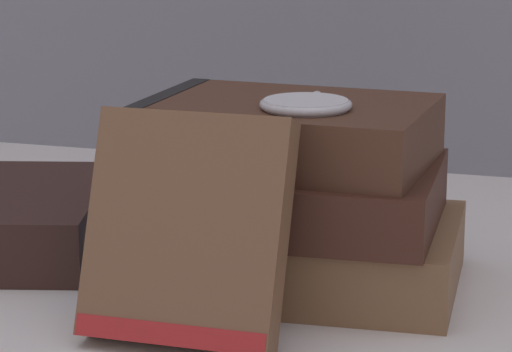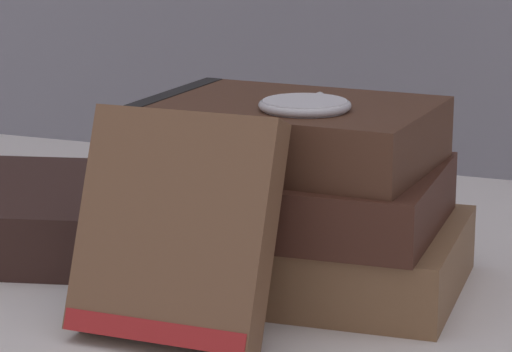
{
  "view_description": "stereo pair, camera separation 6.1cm",
  "coord_description": "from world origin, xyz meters",
  "px_view_note": "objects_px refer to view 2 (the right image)",
  "views": [
    {
      "loc": [
        0.21,
        -0.66,
        0.25
      ],
      "look_at": [
        0.01,
        0.02,
        0.07
      ],
      "focal_mm": 85.0,
      "sensor_mm": 36.0,
      "label": 1
    },
    {
      "loc": [
        0.27,
        -0.64,
        0.25
      ],
      "look_at": [
        0.01,
        0.02,
        0.07
      ],
      "focal_mm": 85.0,
      "sensor_mm": 36.0,
      "label": 2
    }
  ],
  "objects_px": {
    "book_flat_top": "(281,132)",
    "book_leaning_front": "(175,237)",
    "book_flat_bottom": "(292,252)",
    "pocket_watch": "(305,105)",
    "book_flat_middle": "(278,193)"
  },
  "relations": [
    {
      "from": "book_flat_top",
      "to": "book_leaning_front",
      "type": "relative_size",
      "value": 1.41
    },
    {
      "from": "book_flat_bottom",
      "to": "book_leaning_front",
      "type": "distance_m",
      "value": 0.12
    },
    {
      "from": "book_flat_bottom",
      "to": "book_leaning_front",
      "type": "relative_size",
      "value": 1.63
    },
    {
      "from": "book_flat_middle",
      "to": "book_flat_top",
      "type": "height_order",
      "value": "book_flat_top"
    },
    {
      "from": "book_flat_middle",
      "to": "book_leaning_front",
      "type": "distance_m",
      "value": 0.11
    },
    {
      "from": "book_flat_middle",
      "to": "book_flat_top",
      "type": "xyz_separation_m",
      "value": [
        -0.0,
        0.01,
        0.04
      ]
    },
    {
      "from": "book_flat_bottom",
      "to": "book_flat_top",
      "type": "bearing_deg",
      "value": 174.18
    },
    {
      "from": "book_leaning_front",
      "to": "book_flat_top",
      "type": "bearing_deg",
      "value": 78.83
    },
    {
      "from": "book_flat_middle",
      "to": "book_leaning_front",
      "type": "height_order",
      "value": "book_leaning_front"
    },
    {
      "from": "pocket_watch",
      "to": "book_flat_bottom",
      "type": "bearing_deg",
      "value": 126.05
    },
    {
      "from": "book_flat_top",
      "to": "pocket_watch",
      "type": "relative_size",
      "value": 3.06
    },
    {
      "from": "book_leaning_front",
      "to": "pocket_watch",
      "type": "xyz_separation_m",
      "value": [
        0.04,
        0.09,
        0.06
      ]
    },
    {
      "from": "book_flat_middle",
      "to": "pocket_watch",
      "type": "bearing_deg",
      "value": -35.61
    },
    {
      "from": "pocket_watch",
      "to": "book_flat_top",
      "type": "bearing_deg",
      "value": 138.27
    },
    {
      "from": "book_flat_bottom",
      "to": "book_leaning_front",
      "type": "bearing_deg",
      "value": -108.75
    }
  ]
}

